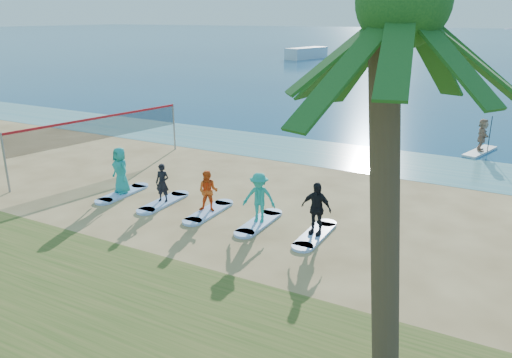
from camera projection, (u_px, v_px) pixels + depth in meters
The scene contains 18 objects.
ground at pixel (198, 218), 17.94m from camera, with size 600.00×600.00×0.00m, color tan.
shallow_water at pixel (311, 151), 26.70m from camera, with size 600.00×600.00×0.00m, color teal.
ocean at pixel (501, 39), 151.40m from camera, with size 600.00×600.00×0.00m, color navy.
volleyball_net at pixel (100, 129), 23.28m from camera, with size 1.85×8.92×2.50m.
palm_tree at pixel (403, 6), 7.80m from camera, with size 5.60×5.60×8.35m.
paddleboard at pixel (480, 152), 26.47m from camera, with size 0.70×3.00×0.12m, color silver.
paddleboarder at pixel (482, 135), 26.18m from camera, with size 1.58×0.50×1.70m, color tan.
boat_offshore_a at pixel (306, 59), 84.25m from camera, with size 2.70×8.74×1.82m, color silver.
surfboard_0 at pixel (123, 193), 20.28m from camera, with size 0.70×2.20×0.09m, color #9FBFF7.
student_0 at pixel (121, 170), 19.98m from camera, with size 0.92×0.60×1.88m, color teal.
surfboard_1 at pixel (164, 202), 19.33m from camera, with size 0.70×2.20×0.09m, color #9FBFF7.
student_1 at pixel (162, 183), 19.08m from camera, with size 0.54×0.36×1.49m, color black.
surfboard_2 at pixel (209, 212), 18.37m from camera, with size 0.70×2.20×0.09m, color #9FBFF7.
student_2 at pixel (208, 191), 18.12m from camera, with size 0.74×0.58×1.53m, color #E65218.
surfboard_3 at pixel (259, 223), 17.41m from camera, with size 0.70×2.20×0.09m, color #9FBFF7.
student_3 at pixel (259, 198), 17.12m from camera, with size 1.15×0.66×1.77m, color teal.
surfboard_4 at pixel (315, 235), 16.46m from camera, with size 0.70×2.20×0.09m, color #9FBFF7.
student_4 at pixel (316, 208), 16.16m from camera, with size 1.04×0.43×1.78m, color black.
Camera 1 is at (9.77, -13.59, 6.93)m, focal length 35.00 mm.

